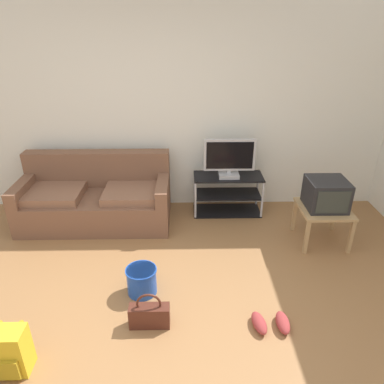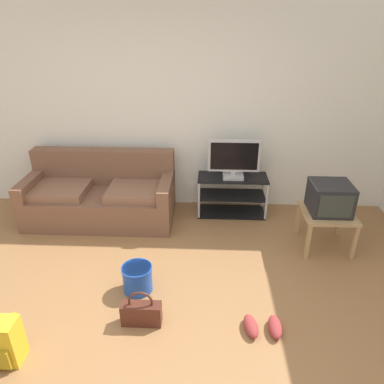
% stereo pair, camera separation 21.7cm
% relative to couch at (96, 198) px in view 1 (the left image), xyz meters
% --- Properties ---
extents(ground_plane, '(9.00, 9.80, 0.02)m').
position_rel_couch_xyz_m(ground_plane, '(0.77, -1.94, -0.32)').
color(ground_plane, olive).
extents(wall_back, '(9.00, 0.10, 2.70)m').
position_rel_couch_xyz_m(wall_back, '(0.77, 0.51, 1.04)').
color(wall_back, silver).
rests_on(wall_back, ground_plane).
extents(couch, '(1.85, 0.83, 0.85)m').
position_rel_couch_xyz_m(couch, '(0.00, 0.00, 0.00)').
color(couch, brown).
rests_on(couch, ground_plane).
extents(tv_stand, '(0.90, 0.39, 0.53)m').
position_rel_couch_xyz_m(tv_stand, '(1.69, 0.19, -0.05)').
color(tv_stand, black).
rests_on(tv_stand, ground_plane).
extents(flat_tv, '(0.65, 0.22, 0.50)m').
position_rel_couch_xyz_m(flat_tv, '(1.69, 0.17, 0.46)').
color(flat_tv, '#B2B2B7').
rests_on(flat_tv, tv_stand).
extents(side_table, '(0.55, 0.55, 0.44)m').
position_rel_couch_xyz_m(side_table, '(2.71, -0.54, 0.06)').
color(side_table, tan).
rests_on(side_table, ground_plane).
extents(crt_tv, '(0.43, 0.42, 0.33)m').
position_rel_couch_xyz_m(crt_tv, '(2.71, -0.52, 0.29)').
color(crt_tv, '#232326').
rests_on(crt_tv, side_table).
extents(backpack, '(0.28, 0.25, 0.38)m').
position_rel_couch_xyz_m(backpack, '(-0.16, -2.21, -0.13)').
color(backpack, gold).
rests_on(backpack, ground_plane).
extents(handbag, '(0.34, 0.12, 0.34)m').
position_rel_couch_xyz_m(handbag, '(0.82, -1.80, -0.20)').
color(handbag, '#4C2319').
rests_on(handbag, ground_plane).
extents(cleaning_bucket, '(0.30, 0.30, 0.27)m').
position_rel_couch_xyz_m(cleaning_bucket, '(0.71, -1.38, -0.17)').
color(cleaning_bucket, blue).
rests_on(cleaning_bucket, ground_plane).
extents(sneakers_pair, '(0.33, 0.27, 0.09)m').
position_rel_couch_xyz_m(sneakers_pair, '(1.85, -1.84, -0.27)').
color(sneakers_pair, '#993333').
rests_on(sneakers_pair, ground_plane).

